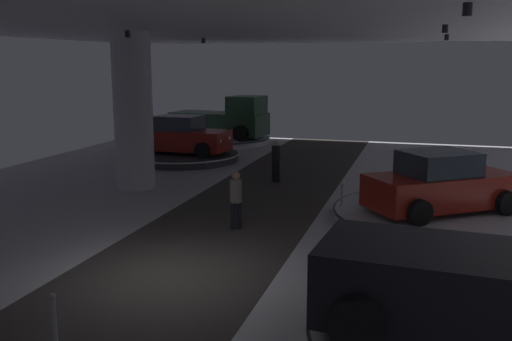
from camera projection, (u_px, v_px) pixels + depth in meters
name	position (u px, v px, depth m)	size (l,w,h in m)	color
ground	(167.00, 278.00, 11.86)	(24.00, 44.00, 0.06)	#B2B2B7
ceiling_with_spotlights	(158.00, 3.00, 10.80)	(24.00, 44.00, 0.39)	silver
column_left	(133.00, 111.00, 19.70)	(1.36, 1.36, 5.50)	silver
display_platform_deep_left	(219.00, 139.00, 31.48)	(5.68, 5.68, 0.32)	silver
pickup_truck_deep_left	(224.00, 120.00, 31.15)	(5.51, 3.15, 2.30)	#2D5638
display_platform_far_left	(183.00, 156.00, 25.78)	(5.20, 5.20, 0.34)	#333338
display_car_far_left	(182.00, 136.00, 25.61)	(4.32, 2.41, 1.71)	maroon
display_platform_mid_right	(440.00, 215.00, 15.94)	(6.03, 6.03, 0.30)	#B7B7BC
display_car_mid_right	(441.00, 185.00, 15.76)	(4.44, 3.95, 1.71)	maroon
visitor_walking_near	(276.00, 158.00, 20.97)	(0.32, 0.32, 1.59)	black
visitor_walking_far	(236.00, 196.00, 15.04)	(0.32, 0.32, 1.59)	black
stanchion_a	(55.00, 332.00, 8.63)	(0.28, 0.28, 1.01)	#333338
stanchion_b	(341.00, 204.00, 16.36)	(0.28, 0.28, 1.01)	#333338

